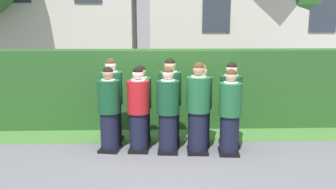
{
  "coord_description": "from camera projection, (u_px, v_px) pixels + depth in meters",
  "views": [
    {
      "loc": [
        -0.23,
        -6.31,
        2.36
      ],
      "look_at": [
        0.0,
        0.23,
        1.05
      ],
      "focal_mm": 37.68,
      "sensor_mm": 36.0,
      "label": 1
    }
  ],
  "objects": [
    {
      "name": "student_rear_row_0",
      "position": [
        112.0,
        103.0,
        7.06
      ],
      "size": [
        0.44,
        0.51,
        1.7
      ],
      "color": "black",
      "rests_on": "ground"
    },
    {
      "name": "student_rear_row_4",
      "position": [
        230.0,
        107.0,
        6.83
      ],
      "size": [
        0.43,
        0.51,
        1.66
      ],
      "color": "black",
      "rests_on": "ground"
    },
    {
      "name": "student_front_row_3",
      "position": [
        198.0,
        110.0,
        6.47
      ],
      "size": [
        0.44,
        0.5,
        1.69
      ],
      "color": "black",
      "rests_on": "ground"
    },
    {
      "name": "student_front_row_0",
      "position": [
        109.0,
        111.0,
        6.58
      ],
      "size": [
        0.44,
        0.51,
        1.6
      ],
      "color": "black",
      "rests_on": "ground"
    },
    {
      "name": "lawn_strip",
      "position": [
        167.0,
        136.0,
        7.58
      ],
      "size": [
        9.08,
        0.9,
        0.01
      ],
      "primitive_type": "cube",
      "color": "#477A38",
      "rests_on": "ground"
    },
    {
      "name": "student_rear_row_1",
      "position": [
        141.0,
        107.0,
        7.0
      ],
      "size": [
        0.41,
        0.46,
        1.58
      ],
      "color": "black",
      "rests_on": "ground"
    },
    {
      "name": "student_rear_row_3",
      "position": [
        201.0,
        107.0,
        6.9
      ],
      "size": [
        0.44,
        0.54,
        1.61
      ],
      "color": "black",
      "rests_on": "ground"
    },
    {
      "name": "student_front_row_4",
      "position": [
        230.0,
        114.0,
        6.4
      ],
      "size": [
        0.41,
        0.52,
        1.58
      ],
      "color": "black",
      "rests_on": "ground"
    },
    {
      "name": "student_front_row_2",
      "position": [
        168.0,
        112.0,
        6.5
      ],
      "size": [
        0.42,
        0.52,
        1.61
      ],
      "color": "black",
      "rests_on": "ground"
    },
    {
      "name": "hedge",
      "position": [
        166.0,
        88.0,
        8.19
      ],
      "size": [
        9.08,
        0.7,
        1.79
      ],
      "color": "#285623",
      "rests_on": "ground"
    },
    {
      "name": "student_in_red_blazer",
      "position": [
        139.0,
        111.0,
        6.57
      ],
      "size": [
        0.42,
        0.52,
        1.6
      ],
      "color": "black",
      "rests_on": "ground"
    },
    {
      "name": "ground_plane",
      "position": [
        168.0,
        151.0,
        6.65
      ],
      "size": [
        60.0,
        60.0,
        0.0
      ],
      "primitive_type": "plane",
      "color": "slate"
    },
    {
      "name": "student_rear_row_2",
      "position": [
        170.0,
        103.0,
        6.96
      ],
      "size": [
        0.45,
        0.56,
        1.72
      ],
      "color": "black",
      "rests_on": "ground"
    }
  ]
}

